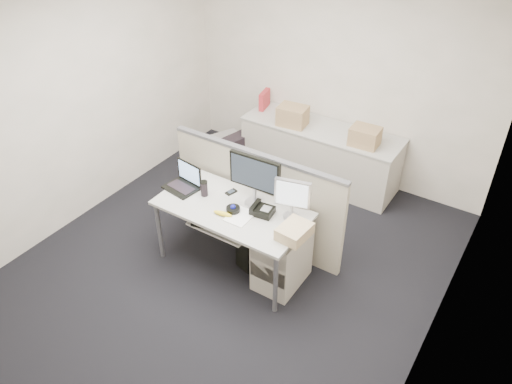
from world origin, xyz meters
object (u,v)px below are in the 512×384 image
Objects in this scene: desk at (232,213)px; monitor_main at (255,181)px; laptop at (180,178)px; desk_phone at (262,211)px.

monitor_main is (0.15, 0.18, 0.33)m from desk.
desk is 0.65m from laptop.
monitor_main reaches higher than laptop.
laptop is at bearing -167.81° from monitor_main.
monitor_main is at bearing 138.80° from desk_phone.
desk is at bearing -172.58° from desk_phone.
monitor_main reaches higher than desk_phone.
desk_phone is (0.30, 0.08, 0.10)m from desk.
monitor_main reaches higher than desk.
monitor_main is at bearing 50.19° from desk.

